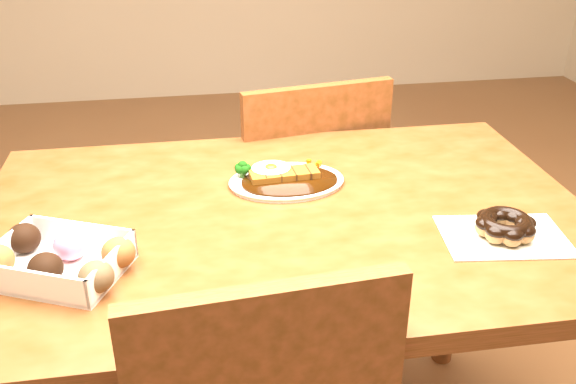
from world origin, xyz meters
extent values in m
cube|color=#4B2C0F|center=(0.00, 0.00, 0.73)|extent=(1.20, 0.80, 0.04)
cylinder|color=#4B2C0F|center=(-0.54, 0.34, 0.35)|extent=(0.06, 0.06, 0.71)
cylinder|color=#4B2C0F|center=(0.54, 0.34, 0.35)|extent=(0.06, 0.06, 0.71)
cube|color=#4B2C0F|center=(0.12, 0.60, 0.43)|extent=(0.49, 0.49, 0.04)
cylinder|color=#4B2C0F|center=(0.26, 0.80, 0.21)|extent=(0.04, 0.04, 0.41)
cylinder|color=#4B2C0F|center=(-0.08, 0.74, 0.21)|extent=(0.04, 0.04, 0.41)
cylinder|color=#4B2C0F|center=(0.31, 0.46, 0.21)|extent=(0.04, 0.04, 0.41)
cylinder|color=#4B2C0F|center=(-0.02, 0.40, 0.21)|extent=(0.04, 0.04, 0.41)
cube|color=#4B2C0F|center=(0.15, 0.41, 0.67)|extent=(0.40, 0.10, 0.40)
ellipsoid|color=white|center=(0.02, 0.12, 0.76)|extent=(0.24, 0.17, 0.01)
ellipsoid|color=black|center=(0.03, 0.11, 0.76)|extent=(0.21, 0.14, 0.01)
cube|color=#6B380C|center=(0.02, 0.12, 0.77)|extent=(0.15, 0.06, 0.02)
ellipsoid|color=white|center=(-0.01, 0.14, 0.78)|extent=(0.08, 0.07, 0.01)
ellipsoid|color=#FFB214|center=(-0.01, 0.14, 0.78)|extent=(0.03, 0.03, 0.02)
cube|color=white|center=(-0.41, -0.15, 0.78)|extent=(0.25, 0.23, 0.05)
ellipsoid|color=black|center=(-0.42, -0.18, 0.78)|extent=(0.06, 0.06, 0.05)
ellipsoid|color=black|center=(-0.34, -0.22, 0.78)|extent=(0.06, 0.06, 0.05)
ellipsoid|color=black|center=(-0.47, -0.08, 0.78)|extent=(0.06, 0.06, 0.05)
ellipsoid|color=pink|center=(-0.39, -0.11, 0.78)|extent=(0.06, 0.06, 0.05)
ellipsoid|color=brown|center=(-0.31, -0.15, 0.78)|extent=(0.06, 0.06, 0.05)
cube|color=silver|center=(0.38, -0.16, 0.75)|extent=(0.24, 0.18, 0.00)
torus|color=olive|center=(0.38, -0.16, 0.77)|extent=(0.12, 0.12, 0.04)
torus|color=black|center=(0.38, -0.16, 0.78)|extent=(0.11, 0.11, 0.03)
camera|label=1|loc=(-0.17, -1.09, 1.36)|focal=40.00mm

